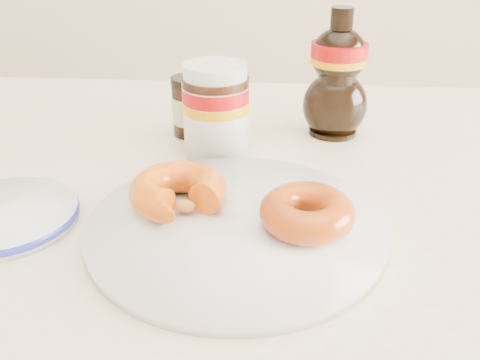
# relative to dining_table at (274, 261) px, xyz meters

# --- Properties ---
(dining_table) EXTENTS (1.40, 0.90, 0.75)m
(dining_table) POSITION_rel_dining_table_xyz_m (0.00, 0.00, 0.00)
(dining_table) COLOR #FFEAC2
(dining_table) RESTS_ON ground
(plate) EXTENTS (0.30, 0.30, 0.02)m
(plate) POSITION_rel_dining_table_xyz_m (-0.04, -0.07, 0.09)
(plate) COLOR white
(plate) RESTS_ON dining_table
(donut_bitten) EXTENTS (0.14, 0.14, 0.04)m
(donut_bitten) POSITION_rel_dining_table_xyz_m (-0.10, -0.05, 0.12)
(donut_bitten) COLOR #DB530C
(donut_bitten) RESTS_ON plate
(donut_whole) EXTENTS (0.12, 0.12, 0.03)m
(donut_whole) POSITION_rel_dining_table_xyz_m (0.03, -0.08, 0.11)
(donut_whole) COLOR #AB3F0B
(donut_whole) RESTS_ON plate
(nutella_jar) EXTENTS (0.09, 0.09, 0.12)m
(nutella_jar) POSITION_rel_dining_table_xyz_m (-0.08, 0.12, 0.15)
(nutella_jar) COLOR white
(nutella_jar) RESTS_ON dining_table
(syrup_bottle) EXTENTS (0.11, 0.10, 0.18)m
(syrup_bottle) POSITION_rel_dining_table_xyz_m (0.08, 0.21, 0.17)
(syrup_bottle) COLOR black
(syrup_bottle) RESTS_ON dining_table
(dark_jar) EXTENTS (0.05, 0.05, 0.09)m
(dark_jar) POSITION_rel_dining_table_xyz_m (-0.13, 0.19, 0.12)
(dark_jar) COLOR black
(dark_jar) RESTS_ON dining_table
(blue_rim_saucer) EXTENTS (0.16, 0.16, 0.02)m
(blue_rim_saucer) POSITION_rel_dining_table_xyz_m (-0.28, -0.07, 0.09)
(blue_rim_saucer) COLOR white
(blue_rim_saucer) RESTS_ON dining_table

